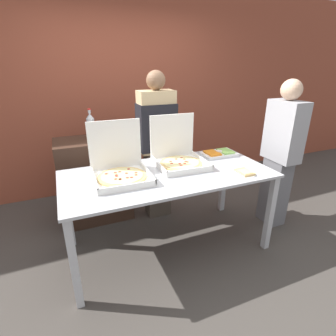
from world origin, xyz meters
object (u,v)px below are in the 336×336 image
(veggie_tray, at_px, (219,153))
(soda_can_silver, at_px, (99,135))
(pizza_box_far_right, at_px, (120,168))
(soda_can_colored, at_px, (116,129))
(person_server_vest, at_px, (157,140))
(person_guest_plaid, at_px, (281,153))
(soda_bottle, at_px, (91,126))
(pizza_box_far_left, at_px, (179,156))
(paper_plate_front_right, at_px, (245,173))

(veggie_tray, xyz_separation_m, soda_can_silver, (-1.22, 0.53, 0.20))
(pizza_box_far_right, xyz_separation_m, soda_can_silver, (-0.07, 0.70, 0.14))
(pizza_box_far_right, bearing_deg, soda_can_colored, 81.21)
(pizza_box_far_right, bearing_deg, person_server_vest, 47.53)
(pizza_box_far_right, height_order, person_server_vest, person_server_vest)
(soda_can_silver, height_order, person_guest_plaid, person_guest_plaid)
(soda_can_silver, xyz_separation_m, soda_can_colored, (0.24, 0.24, 0.00))
(soda_bottle, xyz_separation_m, person_guest_plaid, (1.90, -0.94, -0.28))
(soda_bottle, distance_m, soda_can_colored, 0.34)
(pizza_box_far_left, bearing_deg, soda_can_colored, 120.26)
(person_server_vest, bearing_deg, pizza_box_far_left, 96.95)
(pizza_box_far_left, bearing_deg, pizza_box_far_right, -168.43)
(veggie_tray, bearing_deg, soda_can_colored, 141.63)
(soda_bottle, bearing_deg, person_guest_plaid, -26.36)
(pizza_box_far_left, distance_m, person_guest_plaid, 1.17)
(person_server_vest, relative_size, person_guest_plaid, 1.05)
(person_server_vest, xyz_separation_m, person_guest_plaid, (1.21, -0.69, -0.11))
(pizza_box_far_left, distance_m, soda_can_silver, 0.93)
(soda_can_colored, bearing_deg, pizza_box_far_left, -61.96)
(pizza_box_far_left, bearing_deg, paper_plate_front_right, -43.48)
(veggie_tray, relative_size, soda_can_colored, 3.11)
(pizza_box_far_right, relative_size, veggie_tray, 1.35)
(pizza_box_far_right, height_order, soda_can_silver, pizza_box_far_right)
(soda_can_colored, bearing_deg, veggie_tray, -38.37)
(pizza_box_far_right, relative_size, soda_can_silver, 4.19)
(pizza_box_far_left, relative_size, soda_can_silver, 4.15)
(pizza_box_far_left, height_order, soda_can_silver, pizza_box_far_left)
(paper_plate_front_right, height_order, person_server_vest, person_server_vest)
(pizza_box_far_left, distance_m, veggie_tray, 0.54)
(soda_can_colored, bearing_deg, paper_plate_front_right, -55.32)
(pizza_box_far_right, height_order, soda_can_colored, pizza_box_far_right)
(veggie_tray, bearing_deg, person_guest_plaid, -24.51)
(pizza_box_far_right, bearing_deg, soda_bottle, 100.42)
(veggie_tray, distance_m, soda_bottle, 1.47)
(soda_bottle, relative_size, soda_can_silver, 2.72)
(pizza_box_far_right, relative_size, person_server_vest, 0.30)
(paper_plate_front_right, xyz_separation_m, person_server_vest, (-0.52, 0.95, 0.13))
(paper_plate_front_right, bearing_deg, soda_can_colored, 124.68)
(soda_bottle, bearing_deg, soda_can_colored, 20.83)
(soda_bottle, relative_size, person_guest_plaid, 0.20)
(pizza_box_far_right, distance_m, veggie_tray, 1.17)
(pizza_box_far_right, xyz_separation_m, pizza_box_far_left, (0.62, 0.10, -0.00))
(paper_plate_front_right, bearing_deg, pizza_box_far_right, 161.17)
(pizza_box_far_left, distance_m, paper_plate_front_right, 0.67)
(pizza_box_far_left, bearing_deg, soda_can_silver, 141.19)
(pizza_box_far_right, relative_size, soda_can_colored, 4.19)
(person_guest_plaid, bearing_deg, soda_bottle, 63.64)
(paper_plate_front_right, height_order, soda_bottle, soda_bottle)
(soda_can_silver, bearing_deg, soda_can_colored, 44.97)
(veggie_tray, height_order, soda_can_colored, soda_can_colored)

